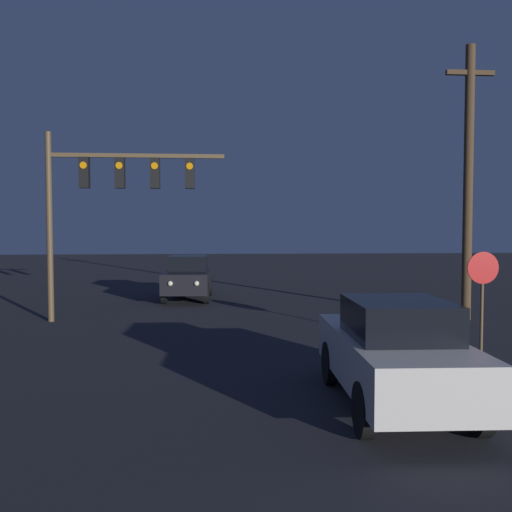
{
  "coord_description": "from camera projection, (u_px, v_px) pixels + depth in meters",
  "views": [
    {
      "loc": [
        -1.04,
        -0.72,
        2.77
      ],
      "look_at": [
        0.0,
        12.12,
        2.13
      ],
      "focal_mm": 40.0,
      "sensor_mm": 36.0,
      "label": 1
    }
  ],
  "objects": [
    {
      "name": "car_far",
      "position": [
        188.0,
        277.0,
        22.06
      ],
      "size": [
        1.86,
        4.38,
        1.69
      ],
      "rotation": [
        0.0,
        0.0,
        3.1
      ],
      "color": "black",
      "rests_on": "ground_plane"
    },
    {
      "name": "utility_pole",
      "position": [
        468.0,
        179.0,
        17.01
      ],
      "size": [
        1.46,
        0.28,
        8.18
      ],
      "color": "#4C3823",
      "rests_on": "ground_plane"
    },
    {
      "name": "stop_sign",
      "position": [
        482.0,
        283.0,
        12.35
      ],
      "size": [
        0.7,
        0.07,
        2.25
      ],
      "color": "brown",
      "rests_on": "ground_plane"
    },
    {
      "name": "traffic_signal_mast",
      "position": [
        108.0,
        189.0,
        16.8
      ],
      "size": [
        5.22,
        0.3,
        5.57
      ],
      "color": "brown",
      "rests_on": "ground_plane"
    },
    {
      "name": "car_near",
      "position": [
        395.0,
        352.0,
        8.76
      ],
      "size": [
        1.85,
        4.38,
        1.69
      ],
      "rotation": [
        0.0,
        0.0,
        -0.04
      ],
      "color": "beige",
      "rests_on": "ground_plane"
    }
  ]
}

